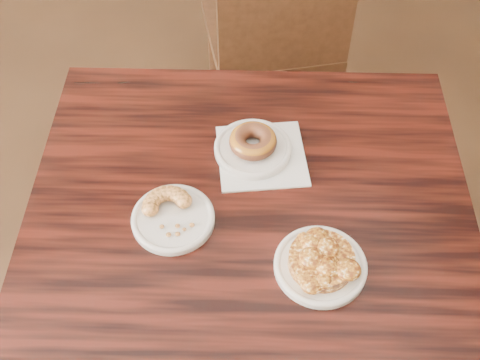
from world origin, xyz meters
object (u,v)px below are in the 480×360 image
object	(u,v)px
cafe_table	(248,311)
glazed_donut	(253,141)
apple_fritter	(322,259)
cruller_fragment	(172,213)
chair_far	(270,35)

from	to	relation	value
cafe_table	glazed_donut	xyz separation A→B (m)	(0.06, 0.17, 0.41)
glazed_donut	apple_fritter	xyz separation A→B (m)	(0.03, -0.30, -0.00)
apple_fritter	cruller_fragment	bearing A→B (deg)	142.30
cafe_table	chair_far	xyz separation A→B (m)	(0.36, 0.89, 0.08)
chair_far	cruller_fragment	size ratio (longest dim) A/B	8.24
cafe_table	apple_fritter	distance (m)	0.44
cafe_table	cruller_fragment	bearing A→B (deg)	-179.96
cruller_fragment	glazed_donut	bearing A→B (deg)	31.69
apple_fritter	glazed_donut	bearing A→B (deg)	96.00
cruller_fragment	chair_far	bearing A→B (deg)	59.60
cafe_table	cruller_fragment	xyz separation A→B (m)	(-0.14, 0.05, 0.40)
chair_far	cruller_fragment	world-z (taller)	chair_far
cafe_table	apple_fritter	world-z (taller)	apple_fritter
chair_far	apple_fritter	world-z (taller)	chair_far
glazed_donut	cafe_table	bearing A→B (deg)	-109.65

